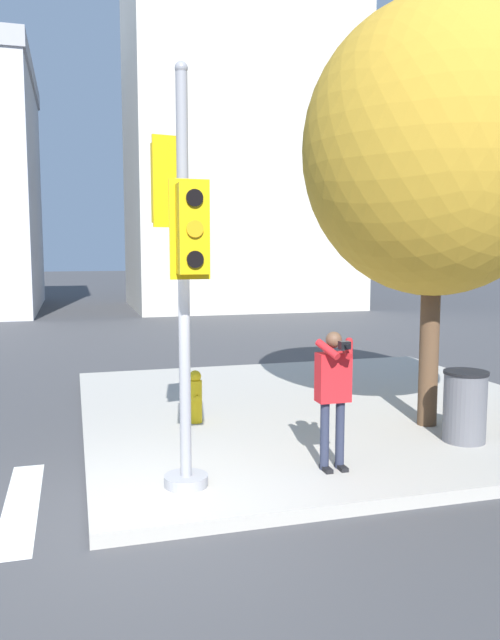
% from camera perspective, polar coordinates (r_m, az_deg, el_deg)
% --- Properties ---
extents(ground_plane, '(160.00, 160.00, 0.00)m').
position_cam_1_polar(ground_plane, '(6.90, -10.19, -17.73)').
color(ground_plane, '#424244').
extents(sidewalk_corner, '(8.00, 8.00, 0.15)m').
position_cam_1_polar(sidewalk_corner, '(10.93, 6.62, -8.10)').
color(sidewalk_corner, '#ADA89E').
rests_on(sidewalk_corner, ground_plane).
extents(traffic_signal_pole, '(0.53, 1.34, 4.63)m').
position_cam_1_polar(traffic_signal_pole, '(6.84, -6.33, 5.75)').
color(traffic_signal_pole, '#939399').
rests_on(traffic_signal_pole, sidewalk_corner).
extents(person_photographer, '(0.50, 0.53, 1.69)m').
position_cam_1_polar(person_photographer, '(7.60, 7.64, -6.13)').
color(person_photographer, black).
rests_on(person_photographer, sidewalk_corner).
extents(street_tree, '(3.89, 3.89, 6.25)m').
position_cam_1_polar(street_tree, '(9.79, 16.60, 14.67)').
color(street_tree, brown).
rests_on(street_tree, sidewalk_corner).
extents(fire_hydrant, '(0.21, 0.27, 0.82)m').
position_cam_1_polar(fire_hydrant, '(9.71, -5.02, -7.01)').
color(fire_hydrant, yellow).
rests_on(fire_hydrant, sidewalk_corner).
extents(trash_bin, '(0.61, 0.61, 0.99)m').
position_cam_1_polar(trash_bin, '(9.22, 19.05, -7.46)').
color(trash_bin, '#5B5B60').
rests_on(trash_bin, sidewalk_corner).
extents(building_right, '(10.70, 8.24, 20.58)m').
position_cam_1_polar(building_right, '(32.13, -1.09, 19.90)').
color(building_right, beige).
rests_on(building_right, ground_plane).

